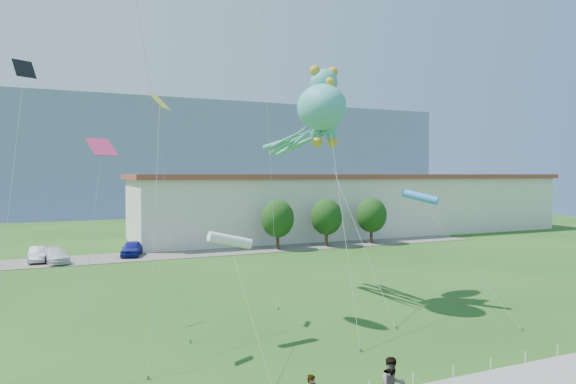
# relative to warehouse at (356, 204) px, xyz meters

# --- Properties ---
(ground) EXTENTS (160.00, 160.00, 0.00)m
(ground) POSITION_rel_warehouse_xyz_m (-26.00, -44.00, -4.12)
(ground) COLOR #1E4914
(ground) RESTS_ON ground
(parking_strip) EXTENTS (70.00, 6.00, 0.06)m
(parking_strip) POSITION_rel_warehouse_xyz_m (-26.00, -9.00, -4.09)
(parking_strip) COLOR #59544C
(parking_strip) RESTS_ON ground
(hill_ridge) EXTENTS (160.00, 50.00, 25.00)m
(hill_ridge) POSITION_rel_warehouse_xyz_m (-26.00, 76.00, 8.38)
(hill_ridge) COLOR gray
(hill_ridge) RESTS_ON ground
(warehouse) EXTENTS (61.00, 15.00, 8.20)m
(warehouse) POSITION_rel_warehouse_xyz_m (0.00, 0.00, 0.00)
(warehouse) COLOR beige
(warehouse) RESTS_ON ground
(rope_fence) EXTENTS (26.05, 0.05, 0.50)m
(rope_fence) POSITION_rel_warehouse_xyz_m (-26.00, -45.30, -3.87)
(rope_fence) COLOR white
(rope_fence) RESTS_ON ground
(tree_near) EXTENTS (3.60, 3.60, 5.47)m
(tree_near) POSITION_rel_warehouse_xyz_m (-16.00, -10.00, -0.74)
(tree_near) COLOR #3F2B19
(tree_near) RESTS_ON ground
(tree_mid) EXTENTS (3.60, 3.60, 5.47)m
(tree_mid) POSITION_rel_warehouse_xyz_m (-10.00, -10.00, -0.74)
(tree_mid) COLOR #3F2B19
(tree_mid) RESTS_ON ground
(tree_far) EXTENTS (3.60, 3.60, 5.47)m
(tree_far) POSITION_rel_warehouse_xyz_m (-4.00, -10.00, -0.74)
(tree_far) COLOR #3F2B19
(tree_far) RESTS_ON ground
(parked_car_silver) EXTENTS (1.65, 4.25, 1.38)m
(parked_car_silver) POSITION_rel_warehouse_xyz_m (-39.54, -8.38, -3.38)
(parked_car_silver) COLOR #BBBCC3
(parked_car_silver) RESTS_ON parking_strip
(parked_car_white) EXTENTS (2.84, 4.88, 1.33)m
(parked_car_white) POSITION_rel_warehouse_xyz_m (-38.09, -9.65, -3.40)
(parked_car_white) COLOR silver
(parked_car_white) RESTS_ON parking_strip
(parked_car_blue) EXTENTS (2.85, 4.64, 1.48)m
(parked_car_blue) POSITION_rel_warehouse_xyz_m (-31.11, -8.26, -3.33)
(parked_car_blue) COLOR navy
(parked_car_blue) RESTS_ON parking_strip
(octopus_kite) EXTENTS (3.26, 13.92, 13.64)m
(octopus_kite) POSITION_rel_warehouse_xyz_m (-23.02, -32.57, 7.45)
(octopus_kite) COLOR #44A7A9
(octopus_kite) RESTS_ON ground
(teddy_bear_kite) EXTENTS (3.25, 8.05, 15.14)m
(teddy_bear_kite) POSITION_rel_warehouse_xyz_m (-21.94, -32.01, 8.57)
(teddy_bear_kite) COLOR #44A7A9
(teddy_bear_kite) RESTS_ON ground
(small_kite_pink) EXTENTS (2.12, 4.17, 9.84)m
(small_kite_pink) POSITION_rel_warehouse_xyz_m (-35.92, -37.80, 4.33)
(small_kite_pink) COLOR #E03165
(small_kite_pink) RESTS_ON ground
(small_kite_black) EXTENTS (1.56, 10.08, 14.37)m
(small_kite_black) POSITION_rel_warehouse_xyz_m (-39.30, -31.18, 7.94)
(small_kite_black) COLOR black
(small_kite_black) RESTS_ON ground
(small_kite_white) EXTENTS (0.52, 7.31, 5.45)m
(small_kite_white) POSITION_rel_warehouse_xyz_m (-29.97, -37.56, 0.85)
(small_kite_white) COLOR white
(small_kite_white) RESTS_ON ground
(small_kite_yellow) EXTENTS (2.58, 8.41, 12.59)m
(small_kite_yellow) POSITION_rel_warehouse_xyz_m (-32.69, -33.77, 6.53)
(small_kite_yellow) COLOR yellow
(small_kite_yellow) RESTS_ON ground
(small_kite_cyan) EXTENTS (2.02, 7.47, 7.25)m
(small_kite_cyan) POSITION_rel_warehouse_xyz_m (-17.12, -35.69, 2.63)
(small_kite_cyan) COLOR #3390E8
(small_kite_cyan) RESTS_ON ground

